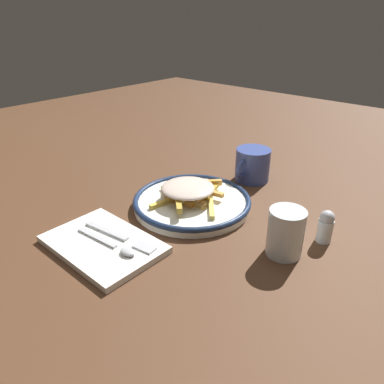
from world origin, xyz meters
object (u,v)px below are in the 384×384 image
Objects in this scene: fork at (119,236)px; spoon at (115,246)px; water_glass at (286,233)px; fries_heap at (188,191)px; salt_shaker at (326,226)px; plate at (192,202)px; coffee_mug at (252,165)px; napkin at (103,244)px.

spoon is (0.03, 0.02, 0.00)m from fork.
water_glass is (-0.18, 0.26, 0.03)m from fork.
salt_shaker is (-0.07, 0.30, -0.01)m from fries_heap.
fork is at bearing -54.50° from water_glass.
fork is at bearing -139.37° from spoon.
coffee_mug reaches higher than plate.
plate is 0.24m from napkin.
fork is (0.20, -0.00, -0.03)m from fries_heap.
salt_shaker is (-0.09, 0.04, -0.01)m from water_glass.
water_glass is 0.33m from coffee_mug.
coffee_mug reaches higher than spoon.
salt_shaker reaches higher than fork.
salt_shaker is (-0.27, 0.30, 0.02)m from fork.
coffee_mug is at bearing -119.41° from salt_shaker.
napkin is at bearing -45.61° from salt_shaker.
napkin is at bearing -84.71° from spoon.
water_glass is at bearing -23.85° from salt_shaker.
plate reaches higher than fork.
fork is 0.40m from salt_shaker.
napkin is at bearing -22.21° from fork.
coffee_mug is (-0.45, 0.04, 0.04)m from napkin.
coffee_mug is at bearing 172.95° from fries_heap.
coffee_mug is (-0.42, 0.03, 0.03)m from fork.
fries_heap is 1.07× the size of fork.
salt_shaker is at bearing 134.39° from napkin.
napkin is 0.03m from fork.
coffee_mug reaches higher than salt_shaker.
water_glass is at bearing 131.82° from spoon.
salt_shaker is (-0.30, 0.31, 0.03)m from napkin.
fries_heap is 2.77× the size of salt_shaker.
water_glass is at bearing 43.56° from coffee_mug.
water_glass is at bearing 85.15° from plate.
salt_shaker is (-0.30, 0.27, 0.02)m from spoon.
fork is at bearing -2.59° from plate.
spoon reaches higher than napkin.
spoon is at bearing 3.33° from plate.
coffee_mug is at bearing 179.20° from spoon.
salt_shaker is at bearing 132.58° from fork.
salt_shaker is at bearing 137.50° from spoon.
napkin is 0.43m from salt_shaker.
napkin is 3.31× the size of salt_shaker.
fries_heap is 0.30m from salt_shaker.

